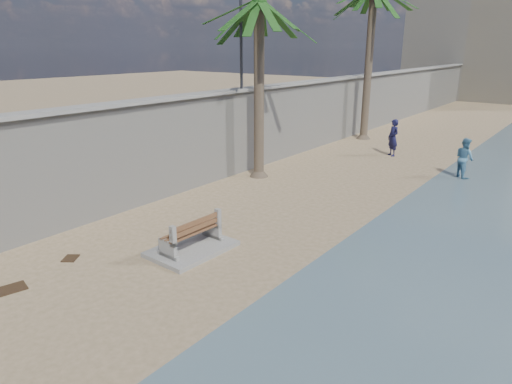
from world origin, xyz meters
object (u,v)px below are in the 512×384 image
Objects in this scene: person_a at (393,135)px; person_b at (465,156)px; palm_mid at (259,3)px; bench_far at (191,237)px.

person_a is 1.13× the size of person_b.
person_a is 4.39m from person_b.
palm_mid reaches higher than person_b.
bench_far is 10.04m from palm_mid.
bench_far is at bearing -66.63° from palm_mid.
person_a is at bearing 89.99° from bench_far.
person_b is at bearing 8.23° from person_a.
bench_far is at bearing 112.99° from person_b.
person_a is at bearing 66.90° from palm_mid.
person_b is (6.94, 5.13, -5.93)m from palm_mid.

